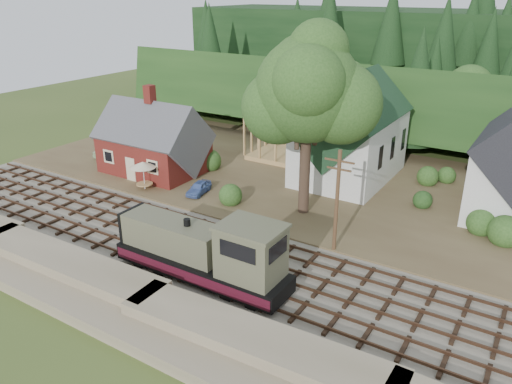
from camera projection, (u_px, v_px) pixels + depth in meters
The scene contains 16 objects.
ground at pixel (216, 257), 36.52m from camera, with size 140.00×140.00×0.00m, color #384C1E.
embankment at pixel (132, 317), 29.86m from camera, with size 64.00×5.00×1.60m, color #7F7259.
railroad_bed at pixel (216, 256), 36.49m from camera, with size 64.00×11.00×0.16m, color #726B5B.
village_flat at pixel (321, 180), 50.57m from camera, with size 64.00×26.00×0.30m, color brown.
hillside at pixel (395, 129), 69.43m from camera, with size 70.00×28.00×8.00m, color #1E3F19.
ridge at pixel (425, 107), 81.97m from camera, with size 80.00×20.00×12.00m, color black.
depot at pixel (154, 144), 51.76m from camera, with size 10.80×7.41×9.00m.
church at pixel (350, 131), 48.98m from camera, with size 8.40×15.17×13.00m.
timber_frame at pixel (289, 133), 55.46m from camera, with size 8.20×6.20×6.99m.
lattice_tower at pixel (315, 64), 57.58m from camera, with size 3.20×3.20×12.12m.
big_tree at pixel (310, 98), 39.46m from camera, with size 10.90×8.40×14.70m.
telegraph_pole_near at pixel (337, 200), 35.54m from camera, with size 2.20×0.28×8.00m.
locomotive at pixel (207, 253), 32.60m from camera, with size 12.45×3.11×4.97m.
car_blue at pixel (199, 188), 46.80m from camera, with size 1.34×3.33×1.14m, color #5876BD.
car_green at pixel (110, 155), 55.74m from camera, with size 1.31×3.75×1.23m, color gray.
patio_set at pixel (143, 166), 47.20m from camera, with size 2.46×2.46×2.74m.
Camera 1 is at (19.42, -25.52, 18.34)m, focal length 35.00 mm.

